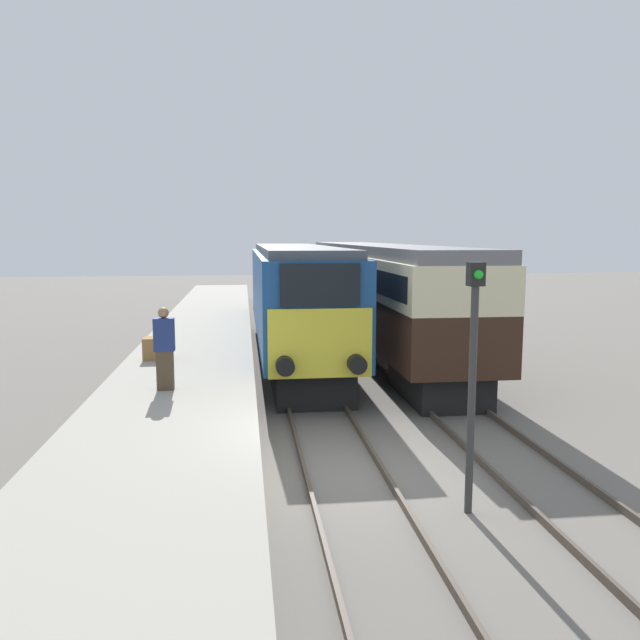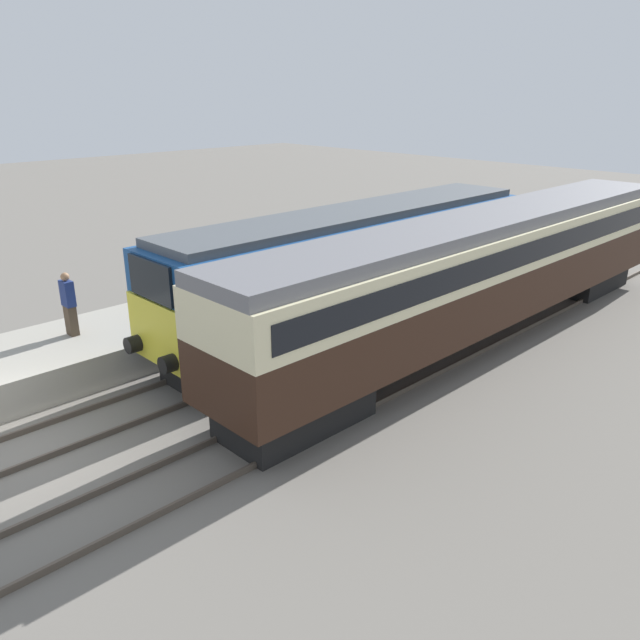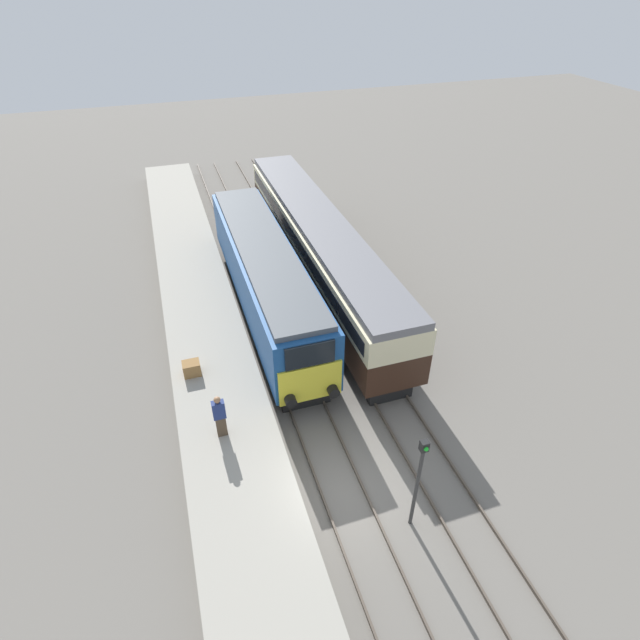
{
  "view_description": "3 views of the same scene",
  "coord_description": "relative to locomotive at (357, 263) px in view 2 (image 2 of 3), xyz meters",
  "views": [
    {
      "loc": [
        -1.78,
        -10.62,
        4.35
      ],
      "look_at": [
        0.0,
        3.85,
        2.38
      ],
      "focal_mm": 35.0,
      "sensor_mm": 36.0,
      "label": 1
    },
    {
      "loc": [
        13.17,
        -3.3,
        7.53
      ],
      "look_at": [
        1.7,
        7.85,
        1.6
      ],
      "focal_mm": 35.0,
      "sensor_mm": 36.0,
      "label": 2
    },
    {
      "loc": [
        -3.93,
        -9.41,
        14.88
      ],
      "look_at": [
        1.7,
        7.85,
        1.6
      ],
      "focal_mm": 28.0,
      "sensor_mm": 36.0,
      "label": 3
    }
  ],
  "objects": [
    {
      "name": "luggage_crate",
      "position": [
        -4.19,
        -4.47,
        -0.96
      ],
      "size": [
        0.7,
        0.56,
        0.6
      ],
      "color": "olive",
      "rests_on": "platform_left"
    },
    {
      "name": "ground_plane",
      "position": [
        0.0,
        -11.18,
        -2.25
      ],
      "size": [
        120.0,
        120.0,
        0.0
      ],
      "primitive_type": "plane",
      "color": "slate"
    },
    {
      "name": "locomotive",
      "position": [
        0.0,
        0.0,
        0.0
      ],
      "size": [
        2.7,
        15.17,
        4.01
      ],
      "color": "black",
      "rests_on": "ground_plane"
    },
    {
      "name": "person_on_platform",
      "position": [
        -3.52,
        -8.04,
        -0.34
      ],
      "size": [
        0.44,
        0.26,
        1.83
      ],
      "color": "#473828",
      "rests_on": "platform_left"
    },
    {
      "name": "rails_near_track",
      "position": [
        0.0,
        -6.18,
        -2.18
      ],
      "size": [
        1.51,
        60.0,
        0.14
      ],
      "color": "#4C4238",
      "rests_on": "ground_plane"
    },
    {
      "name": "passenger_carriage",
      "position": [
        3.4,
        2.05,
        0.21
      ],
      "size": [
        2.75,
        20.06,
        4.03
      ],
      "color": "black",
      "rests_on": "ground_plane"
    },
    {
      "name": "rails_far_track",
      "position": [
        3.4,
        -6.18,
        -2.18
      ],
      "size": [
        1.5,
        60.0,
        0.14
      ],
      "color": "#4C4238",
      "rests_on": "ground_plane"
    },
    {
      "name": "platform_left",
      "position": [
        -3.3,
        -3.18,
        -1.75
      ],
      "size": [
        3.5,
        50.0,
        0.98
      ],
      "color": "#9E998C",
      "rests_on": "ground_plane"
    }
  ]
}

